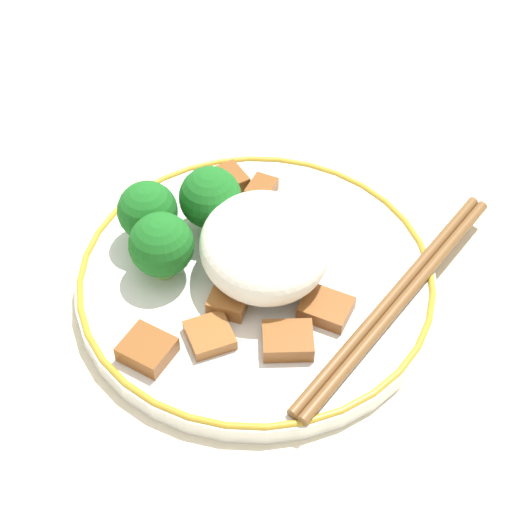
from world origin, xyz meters
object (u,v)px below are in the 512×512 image
at_px(plate, 256,280).
at_px(broccoli_back_center, 148,212).
at_px(broccoli_back_left, 210,198).
at_px(chopsticks, 397,299).
at_px(broccoli_back_right, 161,245).

xyz_separation_m(plate, broccoli_back_center, (0.05, 0.07, 0.03)).
xyz_separation_m(broccoli_back_left, broccoli_back_center, (-0.00, 0.05, -0.00)).
relative_size(plate, broccoli_back_center, 5.02).
height_order(plate, broccoli_back_center, broccoli_back_center).
bearing_deg(broccoli_back_left, chopsticks, -133.41).
height_order(broccoli_back_left, broccoli_back_right, broccoli_back_left).
relative_size(broccoli_back_left, broccoli_back_center, 1.04).
xyz_separation_m(broccoli_back_left, chopsticks, (-0.10, -0.11, -0.03)).
xyz_separation_m(broccoli_back_right, chopsticks, (-0.07, -0.15, -0.02)).
xyz_separation_m(plate, chopsticks, (-0.05, -0.09, 0.01)).
bearing_deg(broccoli_back_left, broccoli_back_right, 130.69).
distance_m(plate, chopsticks, 0.10).
bearing_deg(broccoli_back_center, broccoli_back_left, -88.10).
xyz_separation_m(broccoli_back_center, broccoli_back_right, (-0.04, -0.00, -0.00)).
height_order(broccoli_back_center, broccoli_back_right, same).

